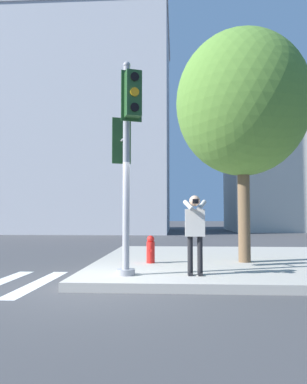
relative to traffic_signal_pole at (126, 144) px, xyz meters
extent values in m
plane|color=#424244|center=(-0.60, -0.43, -2.89)|extent=(160.00, 160.00, 0.00)
cube|color=#ADA89E|center=(2.90, 3.07, -2.80)|extent=(8.00, 8.00, 0.18)
cube|color=silver|center=(-1.80, -0.06, -2.88)|extent=(0.36, 3.07, 0.01)
cylinder|color=#939399|center=(0.00, 0.00, -2.65)|extent=(0.38, 0.38, 0.12)
cylinder|color=#939399|center=(0.00, 0.00, -0.47)|extent=(0.14, 0.14, 4.23)
sphere|color=#939399|center=(0.00, 0.00, 1.68)|extent=(0.16, 0.16, 0.16)
cylinder|color=#939399|center=(-0.09, 0.24, 0.15)|extent=(0.19, 0.37, 0.05)
cube|color=#234C23|center=(-0.21, 0.53, 0.15)|extent=(0.37, 0.33, 0.90)
cube|color=#234C23|center=(-0.16, 0.41, 0.15)|extent=(0.40, 0.18, 1.02)
cylinder|color=black|center=(-0.26, 0.66, 0.45)|extent=(0.17, 0.09, 0.17)
cylinder|color=orange|center=(-0.26, 0.66, 0.15)|extent=(0.17, 0.09, 0.17)
cylinder|color=black|center=(-0.26, 0.66, -0.15)|extent=(0.17, 0.09, 0.17)
cylinder|color=#939399|center=(0.09, -0.24, 0.88)|extent=(0.18, 0.37, 0.05)
cube|color=#234C23|center=(0.20, -0.53, 0.88)|extent=(0.36, 0.33, 0.90)
cube|color=#234C23|center=(0.16, -0.41, 0.88)|extent=(0.40, 0.17, 1.02)
cylinder|color=black|center=(0.25, -0.66, 1.18)|extent=(0.17, 0.09, 0.17)
cylinder|color=orange|center=(0.25, -0.66, 0.88)|extent=(0.17, 0.09, 0.17)
cylinder|color=black|center=(0.25, -0.66, 0.58)|extent=(0.17, 0.09, 0.17)
cube|color=black|center=(1.32, 0.04, -2.68)|extent=(0.09, 0.24, 0.05)
cube|color=black|center=(1.52, 0.04, -2.68)|extent=(0.09, 0.24, 0.05)
cylinder|color=black|center=(1.32, 0.10, -2.32)|extent=(0.11, 0.11, 0.79)
cylinder|color=black|center=(1.52, 0.10, -2.32)|extent=(0.11, 0.11, 0.79)
cube|color=beige|center=(1.42, 0.10, -1.64)|extent=(0.40, 0.22, 0.56)
sphere|color=tan|center=(1.42, 0.10, -1.19)|extent=(0.23, 0.23, 0.23)
cube|color=black|center=(1.42, -0.21, -1.21)|extent=(0.12, 0.10, 0.09)
cylinder|color=black|center=(1.42, -0.28, -1.21)|extent=(0.06, 0.08, 0.06)
cylinder|color=beige|center=(1.29, -0.04, -1.29)|extent=(0.23, 0.35, 0.23)
cylinder|color=beige|center=(1.56, -0.04, -1.29)|extent=(0.23, 0.35, 0.23)
cylinder|color=brown|center=(2.82, 2.28, -1.22)|extent=(0.31, 0.31, 2.98)
ellipsoid|color=#568433|center=(2.82, 2.28, 1.51)|extent=(3.54, 3.54, 3.89)
cylinder|color=red|center=(0.38, 1.95, -2.44)|extent=(0.21, 0.21, 0.54)
sphere|color=red|center=(0.38, 1.95, -2.10)|extent=(0.19, 0.19, 0.19)
cylinder|color=red|center=(0.38, 1.81, -2.38)|extent=(0.10, 0.06, 0.10)
cube|color=#BCBCC1|center=(-7.81, 23.88, 5.66)|extent=(16.44, 11.33, 17.09)
cube|color=#A3A3A8|center=(-7.81, 23.88, 14.60)|extent=(16.64, 11.53, 0.80)
camera|label=1|loc=(1.03, -7.68, -1.48)|focal=35.00mm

